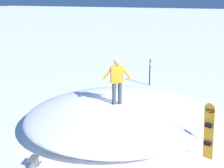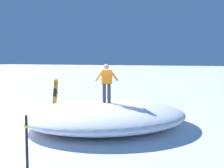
{
  "view_description": "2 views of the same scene",
  "coord_description": "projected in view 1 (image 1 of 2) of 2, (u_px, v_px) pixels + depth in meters",
  "views": [
    {
      "loc": [
        9.2,
        3.47,
        4.43
      ],
      "look_at": [
        0.46,
        -0.73,
        1.59
      ],
      "focal_mm": 47.49,
      "sensor_mm": 36.0,
      "label": 1
    },
    {
      "loc": [
        -10.06,
        -5.64,
        2.65
      ],
      "look_at": [
        -0.05,
        -1.01,
        1.73
      ],
      "focal_mm": 46.2,
      "sensor_mm": 36.0,
      "label": 2
    }
  ],
  "objects": [
    {
      "name": "snow_mound",
      "position": [
        119.0,
        114.0,
        10.52
      ],
      "size": [
        8.96,
        8.88,
        0.91
      ],
      "primitive_type": "ellipsoid",
      "rotation": [
        0.0,
        0.0,
        0.89
      ],
      "color": "white",
      "rests_on": "ground"
    },
    {
      "name": "trail_marker_pole",
      "position": [
        150.0,
        71.0,
        15.33
      ],
      "size": [
        0.1,
        0.1,
        1.41
      ],
      "color": "black",
      "rests_on": "ground"
    },
    {
      "name": "ground",
      "position": [
        136.0,
        126.0,
        10.65
      ],
      "size": [
        240.0,
        240.0,
        0.0
      ],
      "primitive_type": "plane",
      "color": "white"
    },
    {
      "name": "snowboard_primary_upright",
      "position": [
        209.0,
        131.0,
        8.16
      ],
      "size": [
        0.28,
        0.34,
        1.73
      ],
      "color": "orange",
      "rests_on": "ground"
    },
    {
      "name": "backpack_far",
      "position": [
        34.0,
        162.0,
        7.96
      ],
      "size": [
        0.56,
        0.34,
        0.33
      ],
      "color": "#4C4C51",
      "rests_on": "ground"
    },
    {
      "name": "snowboarder_standing",
      "position": [
        117.0,
        79.0,
        9.96
      ],
      "size": [
        0.63,
        0.85,
        1.58
      ],
      "color": "#333842",
      "rests_on": "snow_mound"
    }
  ]
}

